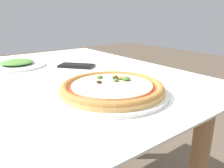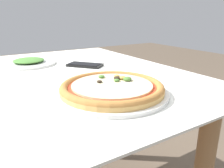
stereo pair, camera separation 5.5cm
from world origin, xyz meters
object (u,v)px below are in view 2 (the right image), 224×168
(cell_phone, at_px, (85,65))
(side_plate, at_px, (29,62))
(dining_table, at_px, (27,104))
(pizza_plate, at_px, (112,88))

(cell_phone, xyz_separation_m, side_plate, (-0.19, 0.16, 0.00))
(cell_phone, bearing_deg, dining_table, -164.61)
(dining_table, height_order, cell_phone, cell_phone)
(cell_phone, height_order, side_plate, side_plate)
(dining_table, relative_size, cell_phone, 7.21)
(pizza_plate, xyz_separation_m, side_plate, (-0.11, 0.51, -0.01))
(dining_table, distance_m, cell_phone, 0.29)
(cell_phone, distance_m, side_plate, 0.25)
(dining_table, height_order, pizza_plate, pizza_plate)
(dining_table, height_order, side_plate, side_plate)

